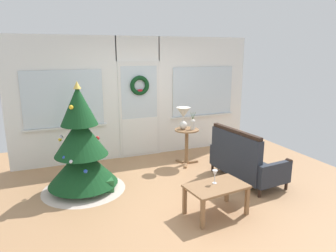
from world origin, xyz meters
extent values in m
plane|color=#AD7F56|center=(0.00, 0.00, 0.00)|extent=(6.76, 6.76, 0.00)
cube|color=white|center=(-1.52, 2.09, 1.27)|extent=(2.15, 0.08, 2.55)
cube|color=white|center=(1.52, 2.09, 1.27)|extent=(2.15, 0.08, 2.55)
cube|color=white|center=(0.00, 2.09, 2.30)|extent=(0.94, 0.08, 0.50)
cube|color=silver|center=(0.00, 2.05, 1.02)|extent=(0.90, 0.05, 2.05)
cube|color=white|center=(0.00, 2.03, 0.45)|extent=(0.78, 0.02, 0.80)
cube|color=silver|center=(0.00, 2.03, 1.40)|extent=(0.78, 0.01, 1.10)
cube|color=silver|center=(-1.52, 2.03, 1.35)|extent=(1.50, 0.01, 1.10)
cube|color=silver|center=(1.52, 2.03, 1.35)|extent=(1.50, 0.01, 1.10)
cube|color=silver|center=(-1.52, 2.02, 0.78)|extent=(1.59, 0.06, 0.03)
cube|color=silver|center=(1.52, 2.02, 0.78)|extent=(1.59, 0.06, 0.03)
torus|color=#123B1B|center=(0.00, 1.99, 1.55)|extent=(0.41, 0.09, 0.41)
cube|color=red|center=(0.00, 1.97, 1.42)|extent=(0.10, 0.02, 0.10)
cylinder|color=#4C331E|center=(-1.39, 0.74, 0.09)|extent=(0.10, 0.10, 0.18)
cone|color=beige|center=(-1.39, 0.74, 0.05)|extent=(1.37, 1.37, 0.10)
cone|color=#14421E|center=(-1.39, 0.74, 0.42)|extent=(1.13, 1.13, 0.62)
cone|color=#14421E|center=(-1.39, 0.74, 0.92)|extent=(0.86, 0.86, 0.62)
cone|color=#14421E|center=(-1.39, 0.74, 1.42)|extent=(0.59, 0.59, 0.62)
cone|color=#E0BC4C|center=(-1.39, 0.74, 1.74)|extent=(0.12, 0.12, 0.12)
sphere|color=red|center=(-1.55, 1.18, 0.34)|extent=(0.08, 0.08, 0.08)
sphere|color=gold|center=(-1.51, 0.60, 1.43)|extent=(0.07, 0.07, 0.07)
sphere|color=silver|center=(-1.69, 0.75, 0.94)|extent=(0.06, 0.06, 0.06)
sphere|color=#264CB2|center=(-1.39, 0.33, 0.47)|extent=(0.06, 0.06, 0.06)
sphere|color=red|center=(-1.10, 0.90, 0.82)|extent=(0.07, 0.07, 0.07)
sphere|color=gold|center=(-1.70, 0.96, 0.84)|extent=(0.06, 0.06, 0.06)
sphere|color=silver|center=(-1.59, 0.40, 0.63)|extent=(0.07, 0.07, 0.07)
sphere|color=#264CB2|center=(-1.68, 0.51, 0.67)|extent=(0.06, 0.06, 0.06)
cylinder|color=black|center=(1.74, -0.54, 0.07)|extent=(0.05, 0.05, 0.14)
cylinder|color=black|center=(1.61, 0.70, 0.07)|extent=(0.05, 0.05, 0.14)
cylinder|color=black|center=(1.14, -0.60, 0.07)|extent=(0.05, 0.05, 0.14)
cylinder|color=black|center=(1.01, 0.64, 0.07)|extent=(0.05, 0.05, 0.14)
cube|color=#282D38|center=(1.37, 0.05, 0.21)|extent=(0.84, 1.25, 0.14)
cube|color=#282D38|center=(1.08, 0.02, 0.59)|extent=(0.24, 1.19, 0.62)
cube|color=black|center=(1.08, 0.02, 0.93)|extent=(0.20, 1.16, 0.06)
cube|color=#282D38|center=(1.44, -0.59, 0.33)|extent=(0.67, 0.16, 0.38)
cylinder|color=black|center=(1.73, -0.56, 0.50)|extent=(0.10, 0.10, 0.09)
cube|color=#282D38|center=(1.31, 0.68, 0.33)|extent=(0.67, 0.16, 0.38)
cylinder|color=black|center=(1.60, 0.71, 0.50)|extent=(0.10, 0.10, 0.09)
cylinder|color=#8E6642|center=(0.71, 1.17, 0.72)|extent=(0.48, 0.48, 0.02)
cylinder|color=#8E6642|center=(0.71, 1.17, 0.35)|extent=(0.07, 0.07, 0.71)
cube|color=#8E6642|center=(0.87, 1.17, 0.02)|extent=(0.20, 0.05, 0.04)
cube|color=#8E6642|center=(0.63, 1.31, 0.02)|extent=(0.14, 0.20, 0.04)
cube|color=#8E6642|center=(0.63, 1.03, 0.02)|extent=(0.14, 0.20, 0.04)
sphere|color=silver|center=(0.65, 1.21, 0.81)|extent=(0.16, 0.16, 0.16)
cylinder|color=silver|center=(0.65, 1.21, 0.94)|extent=(0.02, 0.02, 0.06)
cone|color=silver|center=(0.65, 1.21, 1.07)|extent=(0.28, 0.28, 0.20)
cylinder|color=beige|center=(0.81, 1.11, 0.81)|extent=(0.09, 0.09, 0.16)
sphere|color=beige|center=(0.81, 1.11, 0.89)|extent=(0.10, 0.10, 0.10)
cylinder|color=#4C7042|center=(0.79, 1.11, 0.99)|extent=(0.07, 0.01, 0.17)
cylinder|color=#4C7042|center=(0.81, 1.11, 0.99)|extent=(0.01, 0.01, 0.18)
cylinder|color=#4C7042|center=(0.83, 1.11, 0.99)|extent=(0.07, 0.01, 0.17)
cube|color=#8E6642|center=(0.23, -0.79, 0.42)|extent=(0.89, 0.61, 0.03)
cube|color=#8E6642|center=(-0.12, -1.05, 0.20)|extent=(0.05, 0.05, 0.41)
cube|color=#8E6642|center=(0.63, -0.96, 0.20)|extent=(0.05, 0.05, 0.41)
cube|color=#8E6642|center=(-0.17, -0.62, 0.20)|extent=(0.05, 0.05, 0.41)
cube|color=#8E6642|center=(0.58, -0.53, 0.20)|extent=(0.05, 0.05, 0.41)
cylinder|color=silver|center=(0.24, -0.72, 0.44)|extent=(0.06, 0.06, 0.01)
cylinder|color=silver|center=(0.24, -0.72, 0.49)|extent=(0.01, 0.01, 0.10)
cone|color=silver|center=(0.24, -0.72, 0.59)|extent=(0.08, 0.08, 0.09)
cube|color=#266633|center=(-1.07, 0.49, 0.11)|extent=(0.22, 0.20, 0.22)
camera|label=1|loc=(-1.90, -4.23, 2.26)|focal=33.15mm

